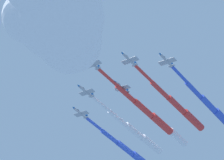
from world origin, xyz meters
TOP-DOWN VIEW (x-y plane):
  - jet_lead at (-22.04, 9.61)m, footprint 59.05×29.02m
  - jet_port_inner at (-26.17, 24.76)m, footprint 58.74×28.58m
  - jet_starboard_inner at (-34.50, 1.70)m, footprint 56.52×28.55m
  - jet_port_mid at (-36.59, 15.55)m, footprint 53.10×26.13m
  - jet_starboard_mid at (-28.75, 39.17)m, footprint 56.08×27.02m
  - jet_port_outer at (-47.73, -6.60)m, footprint 55.16×27.50m
  - cloud_puff at (43.13, -9.87)m, footprint 52.14×40.49m

SIDE VIEW (x-z plane):
  - cloud_puff at x=43.13m, z-range 141.71..178.66m
  - jet_starboard_inner at x=-34.50m, z-range 161.80..166.21m
  - jet_lead at x=-22.04m, z-range 162.97..167.37m
  - jet_port_outer at x=-47.73m, z-range 163.47..167.86m
  - jet_starboard_mid at x=-28.75m, z-range 163.99..168.40m
  - jet_port_mid at x=-36.59m, z-range 164.19..168.67m
  - jet_port_inner at x=-26.17m, z-range 164.99..169.39m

